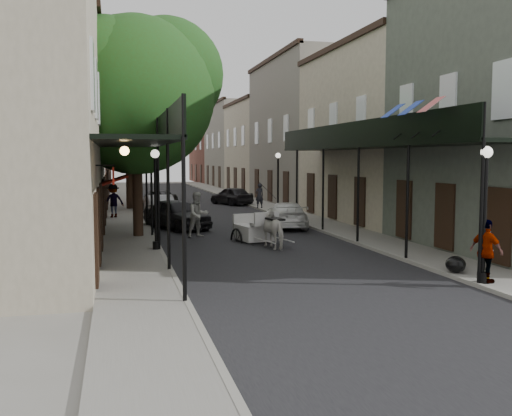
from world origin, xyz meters
TOP-DOWN VIEW (x-y plane):
  - ground at (0.00, 0.00)m, footprint 140.00×140.00m
  - road at (0.00, 20.00)m, footprint 8.00×90.00m
  - sidewalk_left at (-5.00, 20.00)m, footprint 2.20×90.00m
  - sidewalk_right at (5.00, 20.00)m, footprint 2.20×90.00m
  - building_row_left at (-8.60, 30.00)m, footprint 5.00×80.00m
  - building_row_right at (8.60, 30.00)m, footprint 5.00×80.00m
  - gallery_left at (-4.79, 6.98)m, footprint 2.20×18.05m
  - gallery_right at (4.79, 6.98)m, footprint 2.20×18.05m
  - tree_near at (-4.20, 10.18)m, footprint 7.31×6.80m
  - tree_far at (-4.25, 24.18)m, footprint 6.45×6.00m
  - lamppost_right_near at (4.10, -2.00)m, footprint 0.32×0.32m
  - lamppost_left at (-4.10, 6.00)m, footprint 0.32×0.32m
  - lamppost_right_far at (4.10, 18.00)m, footprint 0.32×0.32m
  - horse at (0.52, 5.92)m, footprint 1.14×1.90m
  - carriage at (0.06, 8.20)m, footprint 1.78×2.41m
  - pedestrian_walking at (-2.00, 9.70)m, footprint 1.17×1.04m
  - pedestrian_sidewalk_left at (-5.66, 18.26)m, footprint 1.41×1.09m
  - pedestrian_sidewalk_right at (4.20, -2.00)m, footprint 0.70×1.10m
  - car_left_near at (-2.60, 12.95)m, footprint 3.44×4.76m
  - car_left_mid at (-3.03, 17.81)m, footprint 1.75×4.25m
  - car_left_far at (-2.75, 24.00)m, footprint 3.34×5.07m
  - car_right_near at (2.84, 12.09)m, footprint 2.60×4.73m
  - car_right_far at (2.99, 26.76)m, footprint 3.03×4.36m
  - trash_bags at (4.32, -0.42)m, footprint 0.85×1.00m

SIDE VIEW (x-z plane):
  - ground at x=0.00m, z-range 0.00..0.00m
  - road at x=0.00m, z-range 0.00..0.01m
  - sidewalk_left at x=-5.00m, z-range 0.00..0.12m
  - sidewalk_right at x=5.00m, z-range 0.00..0.12m
  - trash_bags at x=4.32m, z-range 0.10..0.60m
  - car_left_far at x=-2.75m, z-range 0.00..1.30m
  - car_right_near at x=2.84m, z-range 0.00..1.30m
  - car_left_mid at x=-3.03m, z-range 0.00..1.37m
  - car_right_far at x=2.99m, z-range 0.00..1.38m
  - horse at x=0.52m, z-range 0.00..1.50m
  - car_left_near at x=-2.60m, z-range 0.00..1.51m
  - carriage at x=0.06m, z-range -0.28..2.22m
  - pedestrian_sidewalk_right at x=4.20m, z-range 0.12..1.86m
  - pedestrian_walking at x=-2.00m, z-range 0.00..2.02m
  - pedestrian_sidewalk_left at x=-5.66m, z-range 0.12..2.05m
  - lamppost_right_near at x=4.10m, z-range 0.19..3.90m
  - lamppost_left at x=-4.10m, z-range 0.19..3.90m
  - lamppost_right_far at x=4.10m, z-range 0.19..3.90m
  - gallery_left at x=-4.79m, z-range 1.61..6.49m
  - gallery_right at x=4.79m, z-range 1.61..6.49m
  - building_row_left at x=-8.60m, z-range 0.00..10.50m
  - building_row_right at x=8.60m, z-range 0.00..10.50m
  - tree_far at x=-4.25m, z-range 1.53..10.14m
  - tree_near at x=-4.20m, z-range 1.67..11.30m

